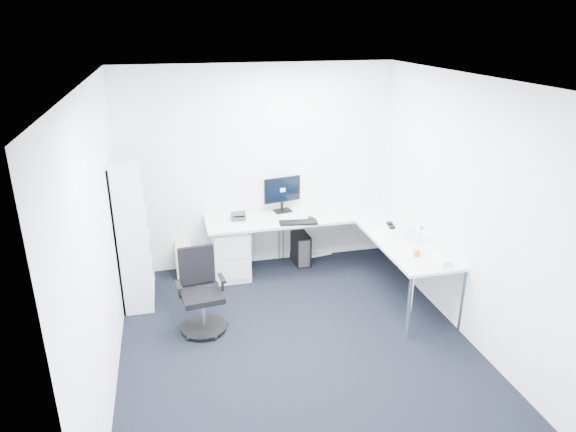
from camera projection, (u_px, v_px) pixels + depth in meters
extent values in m
plane|color=black|center=(297.00, 346.00, 5.37)|extent=(4.20, 4.20, 0.00)
plane|color=white|center=(299.00, 81.00, 4.40)|extent=(4.20, 4.20, 0.00)
cube|color=white|center=(259.00, 168.00, 6.79)|extent=(3.60, 0.02, 2.70)
cube|color=white|center=(389.00, 358.00, 2.98)|extent=(3.60, 0.02, 2.70)
cube|color=white|center=(100.00, 244.00, 4.49)|extent=(0.02, 4.20, 2.70)
cube|color=white|center=(467.00, 211.00, 5.28)|extent=(0.02, 4.20, 2.70)
cube|color=silver|center=(230.00, 250.00, 6.74)|extent=(0.47, 0.58, 0.72)
cube|color=black|center=(300.00, 248.00, 7.16)|extent=(0.22, 0.45, 0.43)
cube|color=#B7AE9C|center=(184.00, 259.00, 6.84)|extent=(0.21, 0.45, 0.42)
cube|color=white|center=(321.00, 254.00, 7.42)|extent=(0.33, 0.11, 0.04)
cube|color=black|center=(298.00, 222.00, 6.52)|extent=(0.50, 0.22, 0.02)
cube|color=black|center=(311.00, 218.00, 6.65)|extent=(0.07, 0.10, 0.03)
cube|color=white|center=(380.00, 237.00, 6.10)|extent=(0.18, 0.42, 0.01)
sphere|color=orange|center=(417.00, 253.00, 5.61)|extent=(0.08, 0.08, 0.08)
cube|color=white|center=(441.00, 260.00, 5.44)|extent=(0.14, 0.23, 0.07)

